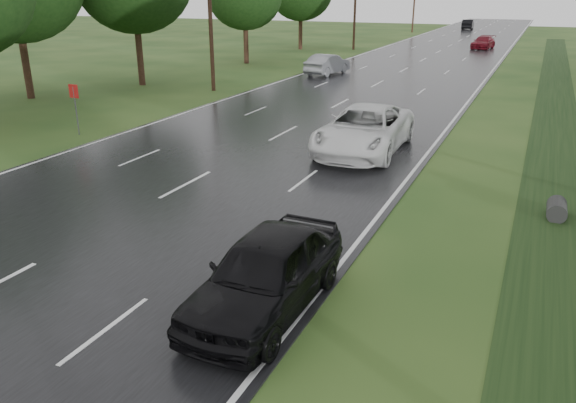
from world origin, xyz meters
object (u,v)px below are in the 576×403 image
(road_sign, at_px, (75,99))
(silver_sedan, at_px, (328,64))
(white_pickup, at_px, (364,130))
(dark_sedan, at_px, (266,273))

(road_sign, height_order, silver_sedan, road_sign)
(white_pickup, bearing_deg, silver_sedan, 112.87)
(road_sign, height_order, dark_sedan, road_sign)
(dark_sedan, relative_size, silver_sedan, 1.02)
(silver_sedan, bearing_deg, road_sign, 89.67)
(white_pickup, relative_size, dark_sedan, 1.36)
(road_sign, xyz_separation_m, white_pickup, (12.78, 2.47, -0.69))
(road_sign, height_order, white_pickup, road_sign)
(dark_sedan, bearing_deg, silver_sedan, 109.22)
(road_sign, relative_size, silver_sedan, 0.49)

